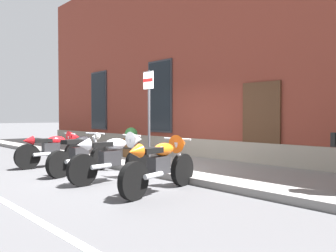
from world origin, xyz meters
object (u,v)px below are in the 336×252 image
(motorcycle_black_naked, at_px, (81,154))
(barrel_planter, at_px, (131,144))
(parking_sign, at_px, (149,104))
(motorcycle_white_sport, at_px, (115,155))
(motorcycle_orange_sport, at_px, (163,161))
(motorcycle_red_sport, at_px, (55,147))

(motorcycle_black_naked, relative_size, barrel_planter, 2.13)
(parking_sign, bearing_deg, motorcycle_white_sport, -72.13)
(motorcycle_white_sport, relative_size, motorcycle_orange_sport, 0.99)
(motorcycle_black_naked, height_order, motorcycle_orange_sport, motorcycle_orange_sport)
(motorcycle_red_sport, height_order, parking_sign, parking_sign)
(motorcycle_black_naked, xyz_separation_m, parking_sign, (0.93, 1.37, 1.22))
(motorcycle_white_sport, bearing_deg, motorcycle_red_sport, -179.56)
(motorcycle_red_sport, xyz_separation_m, parking_sign, (2.47, 1.33, 1.16))
(motorcycle_orange_sport, relative_size, parking_sign, 0.87)
(motorcycle_orange_sport, bearing_deg, barrel_planter, 150.80)
(motorcycle_black_naked, relative_size, motorcycle_white_sport, 0.94)
(motorcycle_orange_sport, bearing_deg, parking_sign, 146.69)
(parking_sign, bearing_deg, motorcycle_black_naked, -124.08)
(motorcycle_orange_sport, height_order, parking_sign, parking_sign)
(motorcycle_orange_sport, bearing_deg, motorcycle_white_sport, -177.33)
(motorcycle_white_sport, xyz_separation_m, motorcycle_orange_sport, (1.46, 0.07, -0.01))
(motorcycle_white_sport, height_order, barrel_planter, barrel_planter)
(motorcycle_white_sport, height_order, motorcycle_orange_sport, motorcycle_white_sport)
(motorcycle_red_sport, height_order, motorcycle_white_sport, motorcycle_white_sport)
(motorcycle_black_naked, bearing_deg, barrel_planter, 113.50)
(motorcycle_black_naked, relative_size, motorcycle_orange_sport, 0.93)
(motorcycle_red_sport, bearing_deg, motorcycle_black_naked, -1.63)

